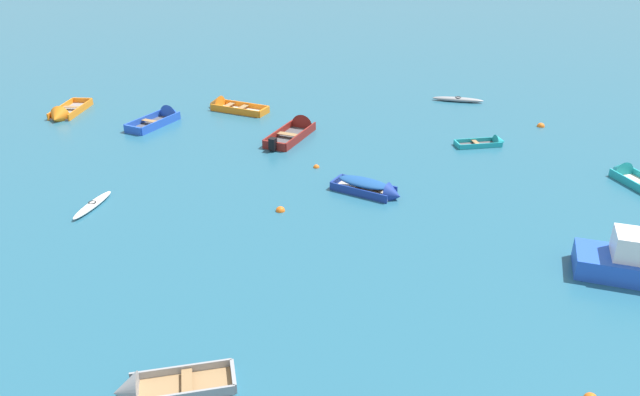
# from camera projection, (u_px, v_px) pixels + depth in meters

# --- Properties ---
(rowboat_turquoise_outer_left) EXTENTS (1.39, 3.87, 1.11)m
(rowboat_turquoise_outer_left) POSITION_uv_depth(u_px,v_px,m) (628.00, 176.00, 29.59)
(rowboat_turquoise_outer_left) COLOR beige
(rowboat_turquoise_outer_left) RESTS_ON ground_plane
(rowboat_blue_far_back) EXTENTS (3.62, 3.96, 1.29)m
(rowboat_blue_far_back) POSITION_uv_depth(u_px,v_px,m) (164.00, 117.00, 37.71)
(rowboat_blue_far_back) COLOR #4C4C51
(rowboat_blue_far_back) RESTS_ON ground_plane
(kayak_grey_far_left) EXTENTS (3.38, 2.04, 0.33)m
(kayak_grey_far_left) POSITION_uv_depth(u_px,v_px,m) (458.00, 99.00, 41.44)
(kayak_grey_far_left) COLOR gray
(kayak_grey_far_left) RESTS_ON ground_plane
(rowboat_orange_back_row_center) EXTENTS (2.54, 4.41, 1.30)m
(rowboat_orange_back_row_center) POSITION_uv_depth(u_px,v_px,m) (63.00, 115.00, 38.27)
(rowboat_orange_back_row_center) COLOR gray
(rowboat_orange_back_row_center) RESTS_ON ground_plane
(kayak_white_near_camera) EXTENTS (1.73, 2.79, 0.28)m
(kayak_white_near_camera) POSITION_uv_depth(u_px,v_px,m) (93.00, 205.00, 26.83)
(kayak_white_near_camera) COLOR white
(kayak_white_near_camera) RESTS_ON ground_plane
(rowboat_maroon_distant_center) EXTENTS (3.87, 4.57, 1.37)m
(rowboat_maroon_distant_center) POSITION_uv_depth(u_px,v_px,m) (298.00, 129.00, 35.70)
(rowboat_maroon_distant_center) COLOR #4C4C51
(rowboat_maroon_distant_center) RESTS_ON ground_plane
(rowboat_turquoise_outer_right) EXTENTS (2.96, 1.08, 0.84)m
(rowboat_turquoise_outer_right) POSITION_uv_depth(u_px,v_px,m) (491.00, 143.00, 33.90)
(rowboat_turquoise_outer_right) COLOR #4C4C51
(rowboat_turquoise_outer_right) RESTS_ON ground_plane
(rowboat_deep_blue_near_right) EXTENTS (3.24, 3.14, 1.08)m
(rowboat_deep_blue_near_right) POSITION_uv_depth(u_px,v_px,m) (374.00, 189.00, 27.96)
(rowboat_deep_blue_near_right) COLOR beige
(rowboat_deep_blue_near_right) RESTS_ON ground_plane
(rowboat_grey_near_left) EXTENTS (3.36, 1.21, 1.05)m
(rowboat_grey_near_left) POSITION_uv_depth(u_px,v_px,m) (148.00, 389.00, 16.54)
(rowboat_grey_near_left) COLOR #99754C
(rowboat_grey_near_left) RESTS_ON ground_plane
(rowboat_orange_center) EXTENTS (4.15, 3.64, 1.24)m
(rowboat_orange_center) POSITION_uv_depth(u_px,v_px,m) (225.00, 106.00, 39.87)
(rowboat_orange_center) COLOR beige
(rowboat_orange_center) RESTS_ON ground_plane
(mooring_buoy_outer_edge) EXTENTS (0.32, 0.32, 0.32)m
(mooring_buoy_outer_edge) POSITION_uv_depth(u_px,v_px,m) (316.00, 167.00, 31.01)
(mooring_buoy_outer_edge) COLOR orange
(mooring_buoy_outer_edge) RESTS_ON ground_plane
(mooring_buoy_between_boats_left) EXTENTS (0.42, 0.42, 0.42)m
(mooring_buoy_between_boats_left) POSITION_uv_depth(u_px,v_px,m) (280.00, 211.00, 26.58)
(mooring_buoy_between_boats_left) COLOR orange
(mooring_buoy_between_boats_left) RESTS_ON ground_plane
(mooring_buoy_far_field) EXTENTS (0.47, 0.47, 0.47)m
(mooring_buoy_far_field) POSITION_uv_depth(u_px,v_px,m) (541.00, 127.00, 36.78)
(mooring_buoy_far_field) COLOR orange
(mooring_buoy_far_field) RESTS_ON ground_plane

